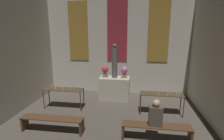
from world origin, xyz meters
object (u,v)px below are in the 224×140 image
(pew_back_right, at_px, (156,129))
(statue, at_px, (115,62))
(person_seated, at_px, (156,114))
(flower_vase_left, at_px, (105,70))
(flower_vase_right, at_px, (124,71))
(candle_rack_left, at_px, (63,91))
(pew_back_left, at_px, (52,121))
(candle_rack_right, at_px, (162,96))
(altar, at_px, (115,88))

(pew_back_right, bearing_deg, statue, 118.18)
(person_seated, bearing_deg, flower_vase_left, 123.85)
(flower_vase_right, distance_m, person_seated, 3.08)
(flower_vase_left, xyz_separation_m, candle_rack_left, (-1.44, -1.18, -0.62))
(pew_back_left, xyz_separation_m, person_seated, (3.01, 0.00, 0.45))
(statue, relative_size, candle_rack_left, 0.95)
(flower_vase_right, bearing_deg, candle_rack_right, -39.28)
(statue, height_order, pew_back_left, statue)
(statue, bearing_deg, altar, 0.00)
(statue, relative_size, candle_rack_right, 0.95)
(statue, relative_size, pew_back_right, 0.78)
(altar, xyz_separation_m, pew_back_right, (1.52, -2.85, -0.17))
(altar, bearing_deg, statue, 0.00)
(candle_rack_left, distance_m, person_seated, 3.74)
(altar, relative_size, candle_rack_left, 0.85)
(flower_vase_left, height_order, candle_rack_left, flower_vase_left)
(candle_rack_left, distance_m, pew_back_left, 1.74)
(flower_vase_left, xyz_separation_m, pew_back_right, (1.95, -2.85, -0.98))
(person_seated, bearing_deg, flower_vase_right, 110.47)
(altar, distance_m, candle_rack_left, 2.22)
(flower_vase_right, height_order, pew_back_right, flower_vase_right)
(candle_rack_left, bearing_deg, pew_back_left, -78.43)
(flower_vase_right, relative_size, pew_back_right, 0.27)
(statue, bearing_deg, candle_rack_left, -147.70)
(candle_rack_left, distance_m, candle_rack_right, 3.73)
(statue, height_order, candle_rack_left, statue)
(statue, distance_m, person_seated, 3.34)
(pew_back_left, distance_m, person_seated, 3.04)
(flower_vase_right, height_order, pew_back_left, flower_vase_right)
(flower_vase_right, bearing_deg, person_seated, -69.53)
(candle_rack_left, relative_size, pew_back_right, 0.82)
(altar, xyz_separation_m, flower_vase_left, (-0.42, 0.00, 0.81))
(candle_rack_left, xyz_separation_m, pew_back_left, (0.34, -1.67, -0.36))
(person_seated, bearing_deg, candle_rack_right, 77.12)
(flower_vase_left, distance_m, flower_vase_right, 0.85)
(person_seated, bearing_deg, pew_back_left, -180.00)
(flower_vase_left, bearing_deg, statue, -0.00)
(flower_vase_left, bearing_deg, flower_vase_right, 0.00)
(statue, xyz_separation_m, flower_vase_left, (-0.42, 0.00, -0.38))
(altar, relative_size, person_seated, 1.74)
(statue, height_order, flower_vase_left, statue)
(candle_rack_right, xyz_separation_m, pew_back_left, (-3.39, -1.67, -0.36))
(statue, distance_m, candle_rack_left, 2.42)
(altar, distance_m, person_seated, 3.22)
(altar, height_order, flower_vase_right, flower_vase_right)
(candle_rack_right, xyz_separation_m, person_seated, (-0.38, -1.67, 0.09))
(candle_rack_right, relative_size, pew_back_right, 0.82)
(altar, height_order, person_seated, person_seated)
(flower_vase_right, distance_m, pew_back_left, 3.58)
(altar, relative_size, flower_vase_left, 2.58)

